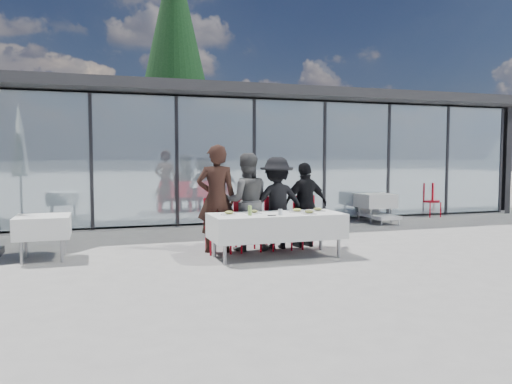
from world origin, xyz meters
TOP-DOWN VIEW (x-y plane):
  - ground at (0.00, 0.00)m, footprint 90.00×90.00m
  - pavilion at (2.00, 8.16)m, footprint 14.80×8.80m
  - treeline at (-2.00, 28.00)m, footprint 62.50×2.00m
  - dining_table at (0.13, -0.01)m, footprint 2.26×0.96m
  - diner_a at (-0.73, 0.76)m, footprint 0.83×0.83m
  - diner_chair_a at (-0.73, 0.74)m, footprint 0.44×0.44m
  - diner_b at (-0.17, 0.76)m, footprint 1.00×1.00m
  - diner_chair_b at (-0.17, 0.74)m, footprint 0.44×0.44m
  - diner_c at (0.42, 0.76)m, footprint 1.19×1.19m
  - diner_chair_c at (0.42, 0.74)m, footprint 0.44×0.44m
  - diner_d at (1.01, 0.76)m, footprint 1.08×1.08m
  - diner_chair_d at (1.01, 0.74)m, footprint 0.44×0.44m
  - plate_a at (-0.69, 0.06)m, footprint 0.28×0.28m
  - plate_b at (-0.25, 0.10)m, footprint 0.28×0.28m
  - plate_c at (0.54, 0.07)m, footprint 0.28×0.28m
  - plate_d at (0.95, 0.10)m, footprint 0.28×0.28m
  - plate_extra at (0.63, -0.25)m, footprint 0.28×0.28m
  - juice_bottle at (-0.39, -0.15)m, footprint 0.06×0.06m
  - drinking_glasses at (0.11, -0.24)m, footprint 0.07×0.07m
  - folded_eyeglasses at (-0.06, -0.29)m, footprint 0.14×0.03m
  - spare_table_left at (-3.64, 0.98)m, footprint 0.86×0.86m
  - spare_table_right at (4.26, 3.60)m, footprint 0.86×0.86m
  - spare_chair_a at (6.30, 4.08)m, footprint 0.62×0.62m
  - spare_chair_b at (6.50, 4.19)m, footprint 0.60×0.60m
  - lounger at (4.25, 3.56)m, footprint 0.63×1.34m
  - conifer_tree at (0.50, 13.00)m, footprint 4.00×4.00m

SIDE VIEW (x-z plane):
  - ground at x=0.00m, z-range 0.00..0.00m
  - lounger at x=4.25m, z-range -0.10..0.62m
  - diner_chair_a at x=-0.73m, z-range 0.05..1.03m
  - diner_chair_b at x=-0.17m, z-range 0.05..1.03m
  - diner_chair_c at x=0.42m, z-range 0.05..1.03m
  - diner_chair_d at x=1.01m, z-range 0.05..1.03m
  - spare_chair_a at x=6.30m, z-range 0.05..1.03m
  - spare_chair_b at x=6.50m, z-range 0.05..1.03m
  - dining_table at x=0.13m, z-range 0.16..0.91m
  - spare_table_left at x=-3.64m, z-range 0.18..0.92m
  - spare_table_right at x=4.26m, z-range 0.18..0.92m
  - folded_eyeglasses at x=-0.06m, z-range 0.75..0.76m
  - plate_a at x=-0.69m, z-range 0.74..0.81m
  - plate_b at x=-0.25m, z-range 0.74..0.81m
  - plate_c at x=0.54m, z-range 0.74..0.81m
  - plate_d at x=0.95m, z-range 0.74..0.81m
  - plate_extra at x=0.63m, z-range 0.74..0.81m
  - drinking_glasses at x=0.11m, z-range 0.75..0.85m
  - diner_d at x=1.01m, z-range 0.00..1.61m
  - juice_bottle at x=-0.39m, z-range 0.75..0.91m
  - diner_c at x=0.42m, z-range 0.00..1.71m
  - diner_b at x=-0.17m, z-range 0.00..1.78m
  - diner_a at x=-0.73m, z-range 0.00..1.93m
  - pavilion at x=2.00m, z-range 0.43..3.87m
  - treeline at x=-2.00m, z-range 0.00..4.40m
  - conifer_tree at x=0.50m, z-range 0.74..11.24m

